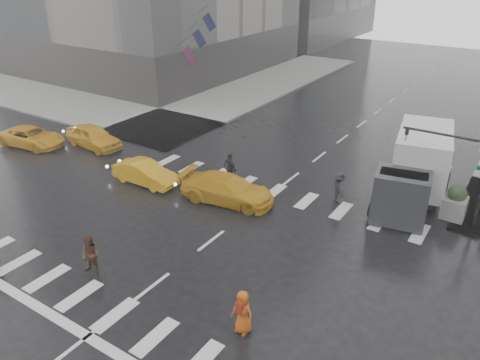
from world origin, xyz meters
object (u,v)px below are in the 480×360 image
Objects in this scene: pedestrian_brown at (90,255)px; taxi_front at (94,137)px; traffic_signal_pole at (464,163)px; box_truck at (416,168)px; taxi_mid at (145,173)px; pedestrian_orange at (243,312)px.

pedestrian_brown reaches higher than taxi_front.
traffic_signal_pole reaches higher than pedestrian_brown.
taxi_front is 0.64× the size of box_truck.
traffic_signal_pole is 0.99× the size of taxi_front.
box_truck is (9.44, 13.74, 1.13)m from pedestrian_brown.
taxi_mid is 14.99m from box_truck.
pedestrian_orange is at bearing -110.84° from box_truck.
pedestrian_brown is at bearing -173.17° from pedestrian_orange.
box_truck is at bearing -73.92° from taxi_front.
taxi_mid is at bearing -161.78° from traffic_signal_pole.
pedestrian_brown is at bearing -126.32° from taxi_front.
taxi_front is at bearing -172.60° from traffic_signal_pole.
traffic_signal_pole is 2.79m from box_truck.
pedestrian_brown reaches higher than pedestrian_orange.
pedestrian_orange is 0.24× the size of box_truck.
pedestrian_orange is at bearing -122.97° from taxi_mid.
taxi_mid is at bearing -165.97° from box_truck.
box_truck is at bearing -66.68° from taxi_mid.
traffic_signal_pole is 2.64× the size of pedestrian_orange.
traffic_signal_pole reaches higher than box_truck.
box_truck reaches higher than pedestrian_orange.
traffic_signal_pole reaches higher than taxi_mid.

